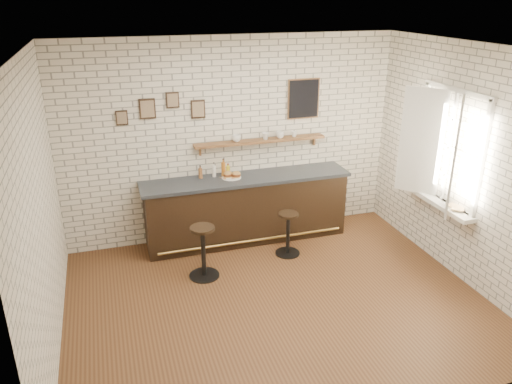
% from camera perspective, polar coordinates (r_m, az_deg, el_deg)
% --- Properties ---
extents(ground, '(5.00, 5.00, 0.00)m').
position_cam_1_polar(ground, '(6.30, 2.32, -12.24)').
color(ground, brown).
rests_on(ground, ground).
extents(bar_counter, '(3.10, 0.65, 1.01)m').
position_cam_1_polar(bar_counter, '(7.51, -1.08, -1.89)').
color(bar_counter, black).
rests_on(bar_counter, ground).
extents(sandwich_plate, '(0.28, 0.28, 0.01)m').
position_cam_1_polar(sandwich_plate, '(7.29, -2.83, 1.67)').
color(sandwich_plate, white).
rests_on(sandwich_plate, bar_counter).
extents(ciabatta_sandwich, '(0.26, 0.17, 0.08)m').
position_cam_1_polar(ciabatta_sandwich, '(7.28, -2.75, 2.03)').
color(ciabatta_sandwich, tan).
rests_on(ciabatta_sandwich, sandwich_plate).
extents(potato_chips, '(0.27, 0.17, 0.00)m').
position_cam_1_polar(potato_chips, '(7.28, -2.96, 1.71)').
color(potato_chips, '#CB8D47').
rests_on(potato_chips, sandwich_plate).
extents(bitters_bottle_brown, '(0.06, 0.06, 0.19)m').
position_cam_1_polar(bitters_bottle_brown, '(7.30, -6.37, 2.17)').
color(bitters_bottle_brown, brown).
rests_on(bitters_bottle_brown, bar_counter).
extents(bitters_bottle_white, '(0.06, 0.06, 0.22)m').
position_cam_1_polar(bitters_bottle_white, '(7.33, -4.82, 2.41)').
color(bitters_bottle_white, white).
rests_on(bitters_bottle_white, bar_counter).
extents(bitters_bottle_amber, '(0.06, 0.06, 0.26)m').
position_cam_1_polar(bitters_bottle_amber, '(7.35, -3.74, 2.66)').
color(bitters_bottle_amber, '#AA601B').
rests_on(bitters_bottle_amber, bar_counter).
extents(condiment_bottle_yellow, '(0.06, 0.06, 0.18)m').
position_cam_1_polar(condiment_bottle_yellow, '(7.38, -3.20, 2.49)').
color(condiment_bottle_yellow, gold).
rests_on(condiment_bottle_yellow, bar_counter).
extents(bar_stool_left, '(0.40, 0.40, 0.73)m').
position_cam_1_polar(bar_stool_left, '(6.61, -6.05, -6.63)').
color(bar_stool_left, black).
rests_on(bar_stool_left, ground).
extents(bar_stool_right, '(0.36, 0.36, 0.64)m').
position_cam_1_polar(bar_stool_right, '(7.16, 3.69, -4.61)').
color(bar_stool_right, black).
rests_on(bar_stool_right, ground).
extents(wall_shelf, '(2.00, 0.18, 0.18)m').
position_cam_1_polar(wall_shelf, '(7.43, 0.50, 5.85)').
color(wall_shelf, brown).
rests_on(wall_shelf, ground).
extents(shelf_cup_a, '(0.17, 0.17, 0.10)m').
position_cam_1_polar(shelf_cup_a, '(7.31, -2.24, 6.15)').
color(shelf_cup_a, white).
rests_on(shelf_cup_a, wall_shelf).
extents(shelf_cup_b, '(0.15, 0.15, 0.10)m').
position_cam_1_polar(shelf_cup_b, '(7.44, 1.09, 6.43)').
color(shelf_cup_b, white).
rests_on(shelf_cup_b, wall_shelf).
extents(shelf_cup_c, '(0.17, 0.17, 0.10)m').
position_cam_1_polar(shelf_cup_c, '(7.51, 2.77, 6.56)').
color(shelf_cup_c, white).
rests_on(shelf_cup_c, wall_shelf).
extents(shelf_cup_d, '(0.11, 0.11, 0.08)m').
position_cam_1_polar(shelf_cup_d, '(7.59, 4.40, 6.62)').
color(shelf_cup_d, white).
rests_on(shelf_cup_d, wall_shelf).
extents(back_wall_decor, '(2.96, 0.02, 0.56)m').
position_cam_1_polar(back_wall_decor, '(7.32, -0.99, 10.17)').
color(back_wall_decor, black).
rests_on(back_wall_decor, ground).
extents(window_sill, '(0.20, 1.35, 0.06)m').
position_cam_1_polar(window_sill, '(7.18, 19.97, -1.02)').
color(window_sill, white).
rests_on(window_sill, ground).
extents(casement_window, '(0.40, 1.30, 1.56)m').
position_cam_1_polar(casement_window, '(6.91, 20.48, 4.68)').
color(casement_window, white).
rests_on(casement_window, ground).
extents(book_lower, '(0.18, 0.22, 0.02)m').
position_cam_1_polar(book_lower, '(6.95, 21.23, -1.59)').
color(book_lower, tan).
rests_on(book_lower, window_sill).
extents(book_upper, '(0.26, 0.26, 0.02)m').
position_cam_1_polar(book_upper, '(6.92, 21.43, -1.57)').
color(book_upper, tan).
rests_on(book_upper, book_lower).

